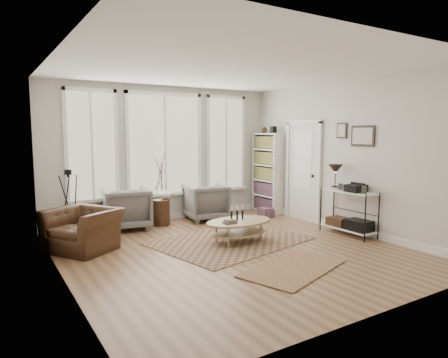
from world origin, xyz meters
TOP-DOWN VIEW (x-y plane):
  - room at (0.02, 0.03)m, footprint 5.50×5.54m
  - bay_window at (0.00, 2.71)m, footprint 4.14×0.12m
  - door at (2.57, 1.15)m, footprint 0.09×1.06m
  - bookcase at (2.44, 2.23)m, footprint 0.31×0.85m
  - low_shelf at (2.38, -0.30)m, footprint 0.38×1.08m
  - wall_art at (2.58, -0.27)m, footprint 0.04×0.88m
  - rug_main at (0.26, 0.48)m, footprint 2.90×2.42m
  - rug_runner at (0.24, -1.21)m, footprint 1.79×1.35m
  - coffee_table at (0.33, 0.33)m, footprint 1.23×0.79m
  - armchair_left at (-1.02, 2.34)m, footprint 1.00×1.02m
  - armchair_right at (0.74, 2.24)m, footprint 0.95×0.97m
  - side_table at (-0.29, 2.29)m, footprint 0.35×0.35m
  - vase at (-0.16, 2.35)m, footprint 0.27×0.27m
  - accent_chair at (-2.08, 1.29)m, footprint 1.37×1.33m
  - tripod_camera at (-2.13, 2.08)m, footprint 0.44×0.44m
  - book_stack_near at (2.05, 1.80)m, footprint 0.26×0.32m
  - book_stack_far at (2.05, 1.72)m, footprint 0.25×0.29m

SIDE VIEW (x-z plane):
  - rug_main at x=0.26m, z-range 0.00..0.01m
  - rug_runner at x=0.24m, z-range 0.01..0.02m
  - book_stack_far at x=2.05m, z-range 0.00..0.17m
  - book_stack_near at x=2.05m, z-range 0.00..0.20m
  - coffee_table at x=0.33m, z-range 0.02..0.58m
  - accent_chair at x=-2.08m, z-range 0.00..0.68m
  - armchair_right at x=0.74m, z-range 0.00..0.79m
  - armchair_left at x=-1.02m, z-range 0.00..0.82m
  - low_shelf at x=2.38m, z-range -0.14..1.16m
  - tripod_camera at x=-2.13m, z-range -0.05..1.21m
  - vase at x=-0.16m, z-range 0.53..0.77m
  - side_table at x=-0.29m, z-range -0.03..1.46m
  - bookcase at x=2.44m, z-range -0.07..1.99m
  - door at x=2.57m, z-range 0.01..2.23m
  - room at x=0.02m, z-range -0.02..2.88m
  - bay_window at x=0.00m, z-range 0.49..2.73m
  - wall_art at x=2.58m, z-range 1.66..2.10m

